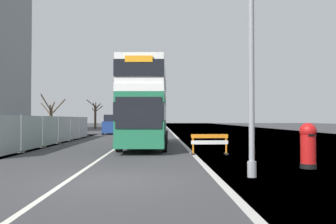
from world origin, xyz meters
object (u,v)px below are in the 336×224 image
red_pillar_postbox (308,143)px  car_oncoming_near (112,125)px  roadworks_barrier (210,142)px  car_receding_mid (125,124)px  lamppost_foreground (251,32)px  double_decker_bus (146,105)px

red_pillar_postbox → car_oncoming_near: size_ratio=0.38×
roadworks_barrier → car_receding_mid: (-7.39, 29.87, 0.43)m
lamppost_foreground → car_oncoming_near: bearing=105.9°
lamppost_foreground → roadworks_barrier: size_ratio=5.06×
roadworks_barrier → red_pillar_postbox: bearing=-58.9°
red_pillar_postbox → car_receding_mid: (-10.33, 34.75, 0.17)m
lamppost_foreground → car_oncoming_near: size_ratio=2.18×
red_pillar_postbox → lamppost_foreground: bearing=-145.2°
red_pillar_postbox → car_oncoming_near: (-11.30, 28.73, 0.17)m
double_decker_bus → lamppost_foreground: (3.78, -11.24, 1.84)m
red_pillar_postbox → roadworks_barrier: (-2.94, 4.88, -0.27)m
lamppost_foreground → red_pillar_postbox: 4.86m
lamppost_foreground → car_receding_mid: (-7.72, 36.57, -3.50)m
red_pillar_postbox → car_receding_mid: bearing=106.6°
car_oncoming_near → double_decker_bus: bearing=-75.8°
double_decker_bus → roadworks_barrier: (3.46, -4.54, -2.09)m
lamppost_foreground → roadworks_barrier: 7.77m
car_receding_mid → car_oncoming_near: bearing=-99.1°
double_decker_bus → car_oncoming_near: double_decker_bus is taller
car_oncoming_near → car_receding_mid: 6.09m
red_pillar_postbox → roadworks_barrier: bearing=121.1°
car_oncoming_near → car_receding_mid: size_ratio=1.12×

